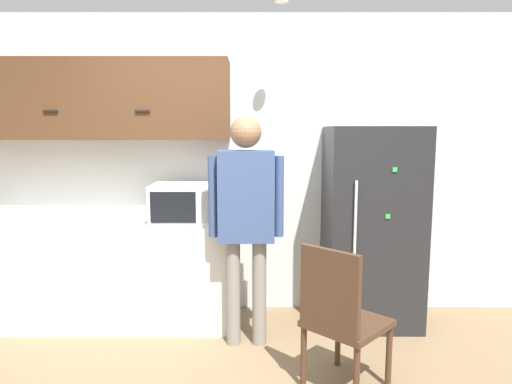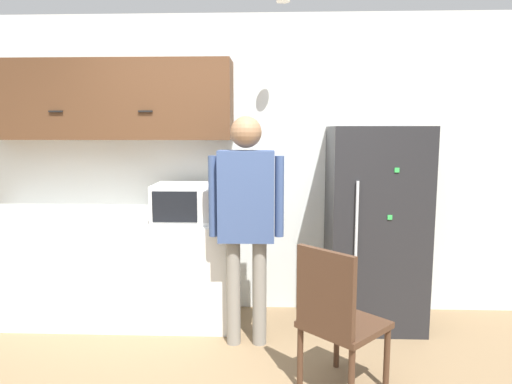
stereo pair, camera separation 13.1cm
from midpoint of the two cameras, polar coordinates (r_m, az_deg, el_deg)
The scene contains 8 objects.
back_wall at distance 4.22m, azimuth -3.60°, elevation 3.30°, with size 6.00×0.06×2.70m.
counter at distance 4.27m, azimuth -19.17°, elevation -9.42°, with size 2.16×0.65×0.90m.
upper_cabinets at distance 4.23m, azimuth -19.43°, elevation 10.80°, with size 2.16×0.38×0.68m.
microwave at distance 3.93m, azimuth -10.07°, elevation -1.39°, with size 0.52×0.43×0.32m.
person at distance 3.47m, azimuth -2.36°, elevation -1.95°, with size 0.57×0.24×1.78m.
refrigerator at distance 4.04m, azimuth 13.34°, elevation -4.21°, with size 0.79×0.66×1.71m.
chair at distance 3.00m, azimuth 9.12°, elevation -14.84°, with size 0.64×0.64×0.97m.
ceiling_light at distance 3.87m, azimuth 2.10°, elevation 22.76°, with size 0.11×0.11×0.01m.
Camera 1 is at (0.20, -2.36, 1.68)m, focal length 32.00 mm.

